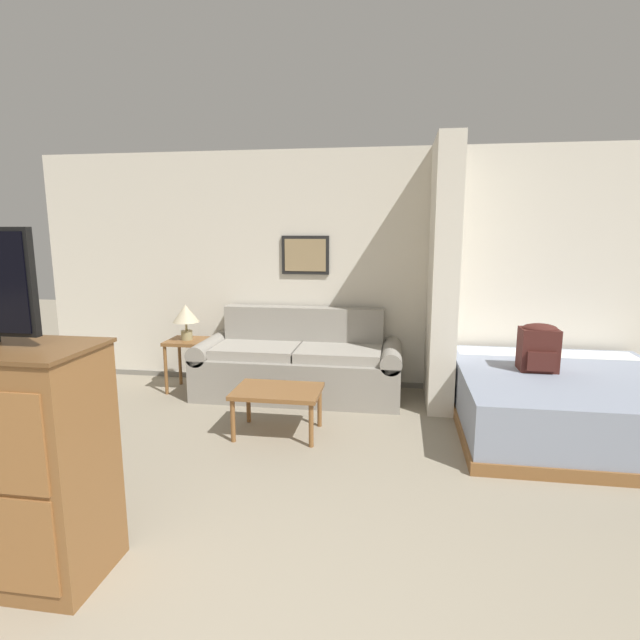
{
  "coord_description": "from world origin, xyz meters",
  "views": [
    {
      "loc": [
        0.57,
        -1.28,
        1.75
      ],
      "look_at": [
        -0.02,
        2.51,
        1.05
      ],
      "focal_mm": 28.0,
      "sensor_mm": 36.0,
      "label": 1
    }
  ],
  "objects_px": {
    "couch": "(299,365)",
    "table_lamp": "(186,315)",
    "backpack": "(538,346)",
    "bed": "(566,401)",
    "coffee_table": "(278,394)"
  },
  "relations": [
    {
      "from": "backpack",
      "to": "coffee_table",
      "type": "bearing_deg",
      "value": -167.01
    },
    {
      "from": "table_lamp",
      "to": "bed",
      "type": "height_order",
      "value": "table_lamp"
    },
    {
      "from": "couch",
      "to": "backpack",
      "type": "distance_m",
      "value": 2.35
    },
    {
      "from": "couch",
      "to": "table_lamp",
      "type": "relative_size",
      "value": 5.6
    },
    {
      "from": "coffee_table",
      "to": "bed",
      "type": "relative_size",
      "value": 0.38
    },
    {
      "from": "coffee_table",
      "to": "bed",
      "type": "distance_m",
      "value": 2.52
    },
    {
      "from": "couch",
      "to": "backpack",
      "type": "relative_size",
      "value": 5.16
    },
    {
      "from": "coffee_table",
      "to": "backpack",
      "type": "relative_size",
      "value": 1.77
    },
    {
      "from": "couch",
      "to": "coffee_table",
      "type": "distance_m",
      "value": 1.07
    },
    {
      "from": "table_lamp",
      "to": "backpack",
      "type": "height_order",
      "value": "table_lamp"
    },
    {
      "from": "couch",
      "to": "backpack",
      "type": "bearing_deg",
      "value": -13.76
    },
    {
      "from": "coffee_table",
      "to": "bed",
      "type": "xyz_separation_m",
      "value": [
        2.48,
        0.47,
        -0.09
      ]
    },
    {
      "from": "couch",
      "to": "table_lamp",
      "type": "xyz_separation_m",
      "value": [
        -1.23,
        -0.04,
        0.51
      ]
    },
    {
      "from": "bed",
      "to": "table_lamp",
      "type": "bearing_deg",
      "value": 171.56
    },
    {
      "from": "table_lamp",
      "to": "bed",
      "type": "bearing_deg",
      "value": -8.44
    }
  ]
}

